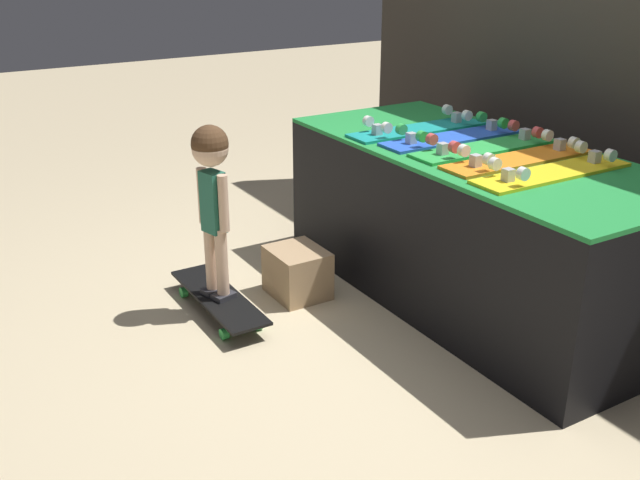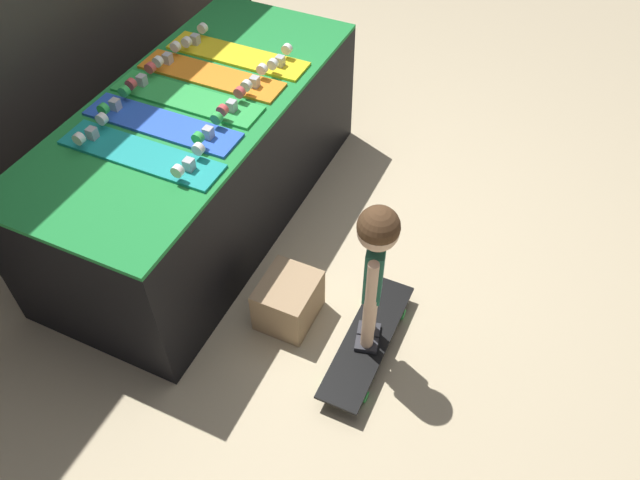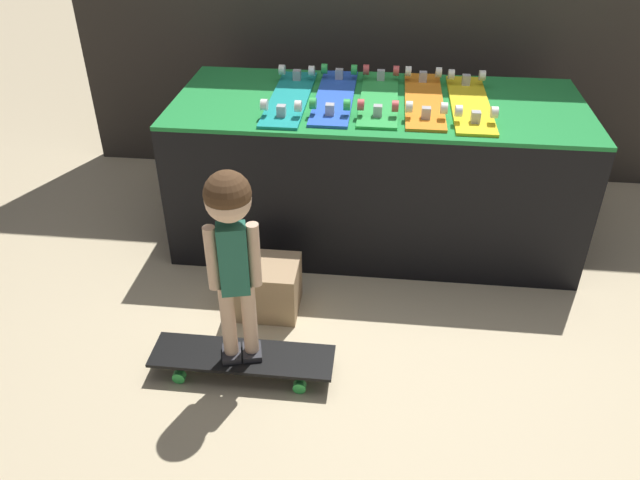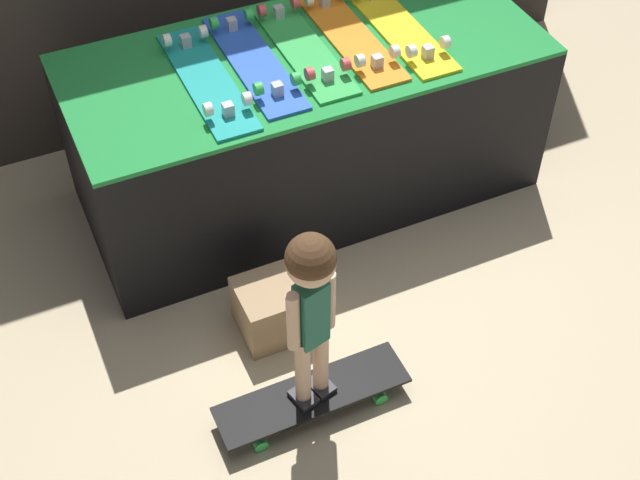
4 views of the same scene
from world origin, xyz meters
name	(u,v)px [view 4 (image 4 of 4)]	position (x,y,z in m)	size (l,w,h in m)	color
ground_plane	(358,265)	(0.00, 0.00, 0.00)	(16.00, 16.00, 0.00)	beige
display_rack	(306,124)	(0.00, 0.56, 0.38)	(2.02, 0.88, 0.75)	black
skateboard_teal_on_rack	(207,78)	(-0.44, 0.53, 0.77)	(0.19, 0.77, 0.09)	teal
skateboard_blue_on_rack	(254,60)	(-0.22, 0.57, 0.77)	(0.19, 0.77, 0.09)	blue
skateboard_green_on_rack	(302,46)	(0.00, 0.58, 0.77)	(0.19, 0.77, 0.09)	green
skateboard_orange_on_rack	(350,34)	(0.22, 0.58, 0.77)	(0.19, 0.77, 0.09)	orange
skateboard_yellow_on_rack	(398,26)	(0.44, 0.55, 0.77)	(0.19, 0.77, 0.09)	yellow
skateboard_on_floor	(312,396)	(-0.48, -0.59, 0.07)	(0.74, 0.20, 0.09)	black
child	(311,292)	(-0.48, -0.59, 0.67)	(0.19, 0.17, 0.82)	#2D2D33
storage_box	(275,308)	(-0.46, -0.17, 0.12)	(0.29, 0.25, 0.24)	tan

